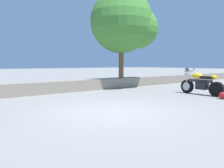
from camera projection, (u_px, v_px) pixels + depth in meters
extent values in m
plane|color=gray|center=(113.00, 111.00, 6.18)|extent=(120.00, 120.00, 0.00)
cube|color=gray|center=(51.00, 87.00, 9.96)|extent=(36.00, 0.80, 0.55)
cylinder|color=black|center=(187.00, 86.00, 10.08)|extent=(0.17, 0.63, 0.62)
cylinder|color=black|center=(217.00, 89.00, 8.89)|extent=(0.21, 0.63, 0.62)
cylinder|color=silver|center=(187.00, 86.00, 10.08)|extent=(0.18, 0.39, 0.38)
cube|color=black|center=(202.00, 86.00, 9.43)|extent=(0.35, 0.50, 0.34)
cube|color=#2D2D30|center=(200.00, 81.00, 9.50)|extent=(0.20, 1.11, 0.12)
ellipsoid|color=yellow|center=(197.00, 76.00, 9.60)|extent=(0.37, 0.54, 0.26)
cube|color=black|center=(207.00, 78.00, 9.21)|extent=(0.29, 0.57, 0.12)
ellipsoid|color=yellow|center=(214.00, 77.00, 8.96)|extent=(0.24, 0.29, 0.16)
cylinder|color=#2D2D30|center=(189.00, 71.00, 9.94)|extent=(0.66, 0.07, 0.04)
sphere|color=silver|center=(186.00, 74.00, 10.03)|extent=(0.13, 0.13, 0.13)
sphere|color=silver|center=(187.00, 74.00, 10.11)|extent=(0.13, 0.13, 0.13)
cube|color=#26282D|center=(187.00, 70.00, 10.02)|extent=(0.20, 0.11, 0.18)
cylinder|color=silver|center=(213.00, 87.00, 9.17)|extent=(0.13, 0.39, 0.11)
cylinder|color=silver|center=(187.00, 79.00, 9.96)|extent=(0.05, 0.17, 0.73)
cylinder|color=silver|center=(189.00, 79.00, 10.06)|extent=(0.05, 0.17, 0.73)
sphere|color=#2D2D30|center=(186.00, 69.00, 9.73)|extent=(0.07, 0.07, 0.07)
sphere|color=#2D2D30|center=(194.00, 69.00, 10.07)|extent=(0.07, 0.07, 0.07)
sphere|color=#B21919|center=(223.00, 95.00, 8.29)|extent=(0.28, 0.28, 0.28)
cylinder|color=brown|center=(121.00, 62.00, 12.09)|extent=(0.28, 0.28, 1.85)
sphere|color=#428433|center=(121.00, 22.00, 11.88)|extent=(3.46, 3.46, 3.46)
sphere|color=#428433|center=(138.00, 28.00, 11.97)|extent=(2.25, 2.25, 2.25)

